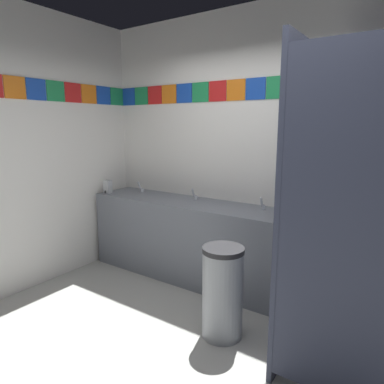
# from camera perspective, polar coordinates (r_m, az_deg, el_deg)

# --- Properties ---
(ground_plane) EXTENTS (9.18, 9.18, 0.00)m
(ground_plane) POSITION_cam_1_polar(r_m,az_deg,el_deg) (2.75, -1.26, -27.28)
(ground_plane) COLOR #9E9E99
(wall_back) EXTENTS (4.17, 0.09, 2.88)m
(wall_back) POSITION_cam_1_polar(r_m,az_deg,el_deg) (3.57, 13.72, 6.56)
(wall_back) COLOR white
(wall_back) RESTS_ON ground_plane
(wall_side) EXTENTS (0.09, 3.09, 2.88)m
(wall_side) POSITION_cam_1_polar(r_m,az_deg,el_deg) (3.82, -28.37, 5.82)
(wall_side) COLOR white
(wall_side) RESTS_ON ground_plane
(vanity_counter) EXTENTS (2.42, 0.57, 0.88)m
(vanity_counter) POSITION_cam_1_polar(r_m,az_deg,el_deg) (3.87, -0.31, -7.82)
(vanity_counter) COLOR slate
(vanity_counter) RESTS_ON ground_plane
(faucet_left) EXTENTS (0.04, 0.10, 0.14)m
(faucet_left) POSITION_cam_1_polar(r_m,az_deg,el_deg) (4.31, -8.49, 0.62)
(faucet_left) COLOR silver
(faucet_left) RESTS_ON vanity_counter
(faucet_center) EXTENTS (0.04, 0.10, 0.14)m
(faucet_center) POSITION_cam_1_polar(r_m,az_deg,el_deg) (3.82, 0.44, -0.61)
(faucet_center) COLOR silver
(faucet_center) RESTS_ON vanity_counter
(faucet_right) EXTENTS (0.04, 0.10, 0.14)m
(faucet_right) POSITION_cam_1_polar(r_m,az_deg,el_deg) (3.44, 11.66, -2.14)
(faucet_right) COLOR silver
(faucet_right) RESTS_ON vanity_counter
(soap_dispenser) EXTENTS (0.09, 0.09, 0.16)m
(soap_dispenser) POSITION_cam_1_polar(r_m,az_deg,el_deg) (4.36, -13.86, 0.88)
(soap_dispenser) COLOR #B7BABF
(soap_dispenser) RESTS_ON vanity_counter
(stall_divider) EXTENTS (0.92, 1.34, 2.25)m
(stall_divider) POSITION_cam_1_polar(r_m,az_deg,el_deg) (2.50, 20.97, -3.14)
(stall_divider) COLOR #33384C
(stall_divider) RESTS_ON ground_plane
(toilet) EXTENTS (0.39, 0.49, 0.74)m
(toilet) POSITION_cam_1_polar(r_m,az_deg,el_deg) (3.21, 28.77, -16.25)
(toilet) COLOR white
(toilet) RESTS_ON ground_plane
(trash_bin) EXTENTS (0.34, 0.34, 0.76)m
(trash_bin) POSITION_cam_1_polar(r_m,az_deg,el_deg) (2.89, 5.11, -16.26)
(trash_bin) COLOR #999EA3
(trash_bin) RESTS_ON ground_plane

